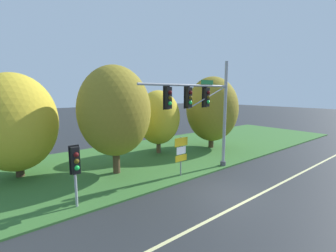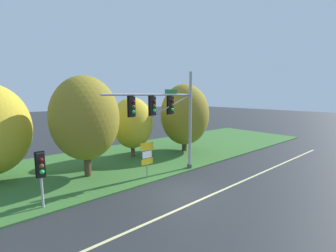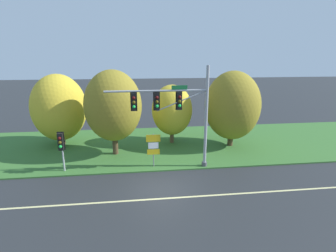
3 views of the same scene
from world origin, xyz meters
TOP-DOWN VIEW (x-y plane):
  - ground_plane at (0.00, 0.00)m, footprint 160.00×160.00m
  - lane_stripe at (0.00, -1.20)m, footprint 36.00×0.16m
  - grass_verge at (0.00, 8.25)m, footprint 48.00×11.50m
  - traffic_signal_mast at (1.31, 2.91)m, footprint 7.28×0.49m
  - pedestrian_signal_near_kerb at (-6.76, 3.13)m, footprint 0.46×0.55m
  - route_sign_post at (-0.32, 3.26)m, footprint 1.05×0.08m
  - tree_nearest_road at (-8.44, 9.49)m, footprint 4.86×4.86m
  - tree_left_of_mast at (-3.33, 6.30)m, footprint 4.62×4.62m
  - tree_behind_signpost at (1.80, 8.67)m, footprint 3.74×3.74m
  - tree_mid_verge at (7.03, 7.18)m, footprint 4.89×4.89m

SIDE VIEW (x-z plane):
  - ground_plane at x=0.00m, z-range 0.00..0.00m
  - lane_stripe at x=0.00m, z-range 0.00..0.01m
  - grass_verge at x=0.00m, z-range 0.00..0.10m
  - route_sign_post at x=-0.32m, z-range 0.44..2.97m
  - pedestrian_signal_near_kerb at x=-6.76m, z-range 0.74..3.68m
  - tree_behind_signpost at x=1.80m, z-range 0.50..5.98m
  - tree_nearest_road at x=-8.44m, z-range 0.30..6.79m
  - tree_mid_verge at x=7.03m, z-range 0.42..7.21m
  - tree_left_of_mast at x=-3.33m, z-range 0.70..7.70m
  - traffic_signal_mast at x=1.31m, z-range 0.85..8.26m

